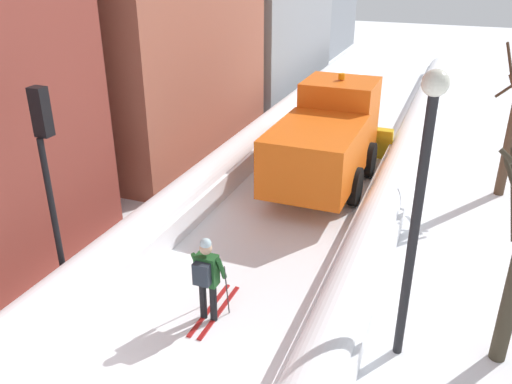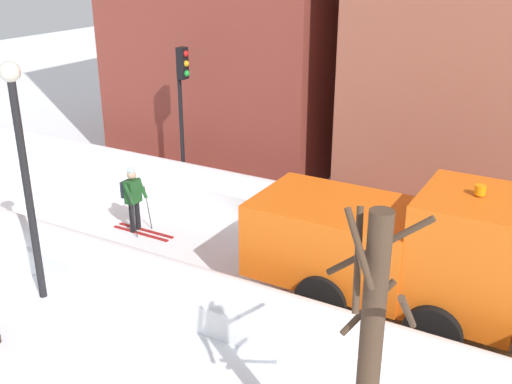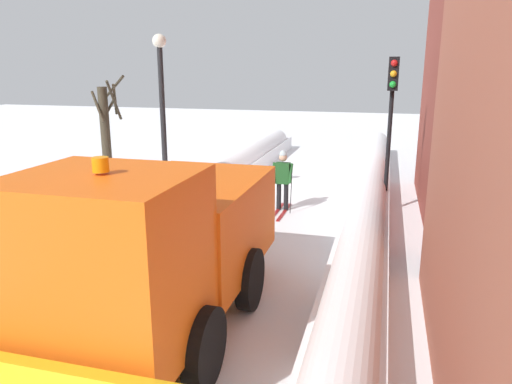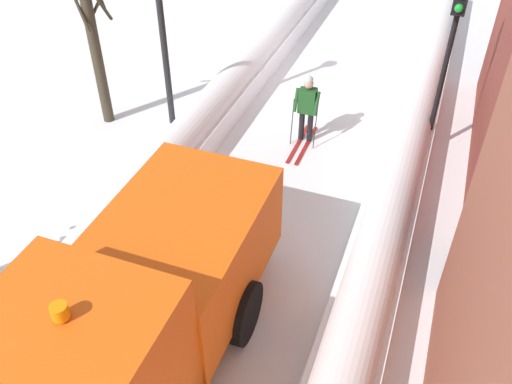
% 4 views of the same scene
% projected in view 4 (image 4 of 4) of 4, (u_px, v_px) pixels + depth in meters
% --- Properties ---
extents(ground_plane, '(80.00, 80.00, 0.00)m').
position_uv_depth(ground_plane, '(193.00, 347.00, 9.09)').
color(ground_plane, white).
extents(snowbank_left, '(1.10, 36.00, 1.11)m').
position_uv_depth(snowbank_left, '(343.00, 377.00, 8.09)').
color(snowbank_left, white).
rests_on(snowbank_left, ground).
extents(snowbank_right, '(1.10, 36.00, 1.06)m').
position_uv_depth(snowbank_right, '(61.00, 289.00, 9.47)').
color(snowbank_right, white).
rests_on(snowbank_right, ground).
extents(plow_truck, '(3.20, 5.98, 3.12)m').
position_uv_depth(plow_truck, '(142.00, 308.00, 7.87)').
color(plow_truck, orange).
rests_on(plow_truck, ground).
extents(skier, '(0.62, 1.80, 1.81)m').
position_uv_depth(skier, '(307.00, 105.00, 13.32)').
color(skier, black).
rests_on(skier, ground).
extents(traffic_light_pole, '(0.28, 0.42, 4.43)m').
position_uv_depth(traffic_light_pole, '(453.00, 33.00, 11.51)').
color(traffic_light_pole, black).
rests_on(traffic_light_pole, ground).
extents(street_lamp, '(0.40, 0.40, 5.08)m').
position_uv_depth(street_lamp, '(159.00, 3.00, 12.57)').
color(street_lamp, black).
rests_on(street_lamp, ground).
extents(bare_tree_near, '(1.08, 1.07, 3.95)m').
position_uv_depth(bare_tree_near, '(97.00, 51.00, 13.47)').
color(bare_tree_near, '#3A3326').
rests_on(bare_tree_near, ground).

